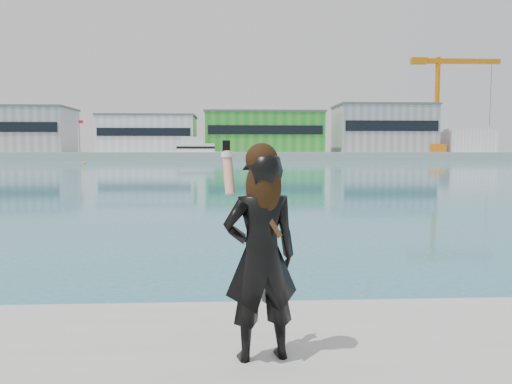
% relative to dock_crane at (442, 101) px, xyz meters
% --- Properties ---
extents(far_quay, '(320.00, 40.00, 2.00)m').
position_rel_dock_crane_xyz_m(far_quay, '(-53.20, 8.00, -14.07)').
color(far_quay, '#9E9E99').
rests_on(far_quay, ground).
extents(warehouse_grey_left, '(26.52, 16.36, 11.50)m').
position_rel_dock_crane_xyz_m(warehouse_grey_left, '(-108.20, 5.98, -7.30)').
color(warehouse_grey_left, gray).
rests_on(warehouse_grey_left, far_quay).
extents(warehouse_white, '(24.48, 15.35, 9.50)m').
position_rel_dock_crane_xyz_m(warehouse_white, '(-75.20, 5.98, -8.31)').
color(warehouse_white, silver).
rests_on(warehouse_white, far_quay).
extents(warehouse_green, '(30.60, 16.36, 10.50)m').
position_rel_dock_crane_xyz_m(warehouse_green, '(-45.20, 5.98, -7.81)').
color(warehouse_green, green).
rests_on(warehouse_green, far_quay).
extents(warehouse_grey_right, '(25.50, 15.35, 12.50)m').
position_rel_dock_crane_xyz_m(warehouse_grey_right, '(-13.20, 5.98, -6.80)').
color(warehouse_grey_right, gray).
rests_on(warehouse_grey_right, far_quay).
extents(ancillary_shed, '(12.00, 10.00, 6.00)m').
position_rel_dock_crane_xyz_m(ancillary_shed, '(8.80, 4.00, -10.07)').
color(ancillary_shed, silver).
rests_on(ancillary_shed, far_quay).
extents(dock_crane, '(23.00, 4.00, 24.00)m').
position_rel_dock_crane_xyz_m(dock_crane, '(0.00, 0.00, 0.00)').
color(dock_crane, orange).
rests_on(dock_crane, far_quay).
extents(flagpole_left, '(1.28, 0.16, 8.00)m').
position_rel_dock_crane_xyz_m(flagpole_left, '(-91.11, -1.00, -8.53)').
color(flagpole_left, silver).
rests_on(flagpole_left, far_quay).
extents(flagpole_right, '(1.28, 0.16, 8.00)m').
position_rel_dock_crane_xyz_m(flagpole_right, '(-31.11, -1.00, -8.53)').
color(flagpole_right, silver).
rests_on(flagpole_right, far_quay).
extents(motor_yacht, '(16.23, 6.08, 7.40)m').
position_rel_dock_crane_xyz_m(motor_yacht, '(-61.83, -6.30, -12.99)').
color(motor_yacht, white).
rests_on(motor_yacht, ground).
extents(buoy_near, '(0.50, 0.50, 0.50)m').
position_rel_dock_crane_xyz_m(buoy_near, '(-49.38, -56.23, -15.07)').
color(buoy_near, '#FFB40D').
rests_on(buoy_near, ground).
extents(buoy_far, '(0.50, 0.50, 0.50)m').
position_rel_dock_crane_xyz_m(buoy_far, '(-79.91, -35.96, -15.07)').
color(buoy_far, '#FFB40D').
rests_on(buoy_far, ground).
extents(woman, '(0.63, 0.48, 1.64)m').
position_rel_dock_crane_xyz_m(woman, '(-53.74, -122.43, -13.44)').
color(woman, black).
rests_on(woman, near_quay).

